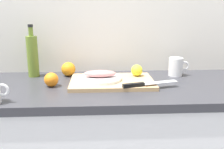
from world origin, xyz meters
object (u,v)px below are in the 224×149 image
at_px(fish_fillet, 100,74).
at_px(olive_oil_bottle, 33,55).
at_px(white_plate, 100,78).
at_px(chef_knife, 144,84).
at_px(cutting_board, 112,82).
at_px(coffee_mug_1, 176,67).
at_px(lemon_0, 137,70).

height_order(fish_fillet, olive_oil_bottle, olive_oil_bottle).
bearing_deg(olive_oil_bottle, fish_fillet, -23.18).
relative_size(white_plate, chef_knife, 0.80).
bearing_deg(cutting_board, white_plate, 170.50).
height_order(olive_oil_bottle, coffee_mug_1, olive_oil_bottle).
height_order(white_plate, olive_oil_bottle, olive_oil_bottle).
distance_m(fish_fillet, coffee_mug_1, 0.47).
height_order(chef_knife, coffee_mug_1, coffee_mug_1).
xyz_separation_m(olive_oil_bottle, coffee_mug_1, (0.84, -0.03, -0.07)).
height_order(white_plate, coffee_mug_1, coffee_mug_1).
distance_m(white_plate, olive_oil_bottle, 0.43).
relative_size(fish_fillet, chef_knife, 0.60).
distance_m(olive_oil_bottle, coffee_mug_1, 0.84).
xyz_separation_m(fish_fillet, coffee_mug_1, (0.45, 0.13, 0.00)).
relative_size(fish_fillet, olive_oil_bottle, 0.57).
xyz_separation_m(cutting_board, coffee_mug_1, (0.39, 0.14, 0.04)).
distance_m(cutting_board, white_plate, 0.07).
distance_m(cutting_board, coffee_mug_1, 0.42).
relative_size(chef_knife, olive_oil_bottle, 0.95).
xyz_separation_m(fish_fillet, olive_oil_bottle, (-0.39, 0.17, 0.07)).
bearing_deg(white_plate, chef_knife, -30.63).
xyz_separation_m(white_plate, chef_knife, (0.21, -0.13, 0.00)).
bearing_deg(olive_oil_bottle, cutting_board, -21.36).
height_order(chef_knife, lemon_0, lemon_0).
bearing_deg(fish_fillet, lemon_0, 17.38).
bearing_deg(lemon_0, chef_knife, -88.53).
bearing_deg(white_plate, olive_oil_bottle, 156.82).
xyz_separation_m(cutting_board, lemon_0, (0.14, 0.08, 0.04)).
bearing_deg(cutting_board, fish_fillet, 170.50).
relative_size(cutting_board, olive_oil_bottle, 1.45).
relative_size(cutting_board, chef_knife, 1.53).
height_order(cutting_board, chef_knife, chef_knife).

